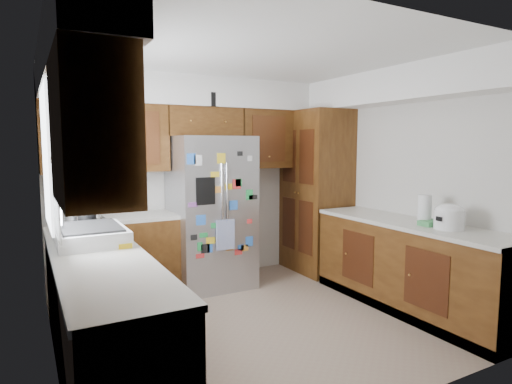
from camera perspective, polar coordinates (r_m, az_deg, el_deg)
floor at (r=4.33m, az=0.57°, el=-16.79°), size 3.60×3.60×0.00m
room_shell at (r=4.26m, az=-3.07°, el=7.96°), size 3.64×3.24×2.52m
left_counter_run at (r=3.77m, az=-18.55°, el=-13.69°), size 1.36×3.20×0.92m
right_counter_run at (r=4.74m, az=19.82°, el=-9.71°), size 0.63×2.25×0.92m
pantry at (r=5.80m, az=8.01°, el=0.06°), size 0.60×0.90×2.15m
fridge at (r=5.13m, az=-5.99°, el=-2.69°), size 0.90×0.79×1.80m
bridge_cabinet at (r=5.29m, az=-7.08°, el=9.24°), size 0.96×0.34×0.35m
fridge_top_items at (r=5.23m, az=-8.32°, el=12.48°), size 0.69×0.34×0.25m
sink_assembly at (r=3.67m, az=-21.17°, el=-5.28°), size 0.52×0.71×0.37m
left_counter_clutter at (r=4.40m, az=-21.92°, el=-2.62°), size 0.36×0.87×0.38m
rice_cooker at (r=4.35m, az=24.35°, el=-2.93°), size 0.28×0.27×0.24m
paper_towel at (r=4.54m, az=21.57°, el=-2.17°), size 0.13×0.13×0.29m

